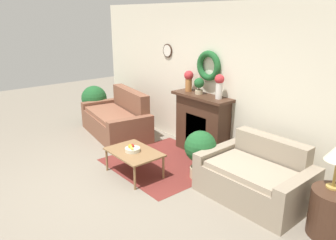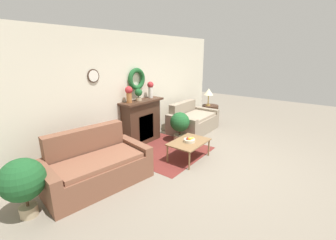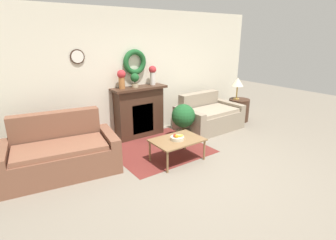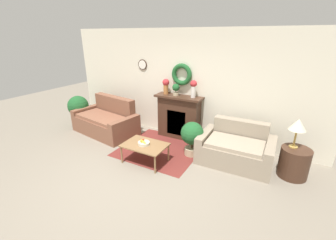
{
  "view_description": "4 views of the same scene",
  "coord_description": "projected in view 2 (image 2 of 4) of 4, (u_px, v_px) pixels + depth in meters",
  "views": [
    {
      "loc": [
        3.96,
        -1.91,
        2.5
      ],
      "look_at": [
        -0.01,
        1.4,
        0.82
      ],
      "focal_mm": 35.0,
      "sensor_mm": 36.0,
      "label": 1
    },
    {
      "loc": [
        -3.94,
        -1.61,
        2.23
      ],
      "look_at": [
        -0.3,
        1.17,
        0.86
      ],
      "focal_mm": 24.0,
      "sensor_mm": 36.0,
      "label": 2
    },
    {
      "loc": [
        -2.75,
        -2.65,
        2.17
      ],
      "look_at": [
        -0.03,
        1.13,
        0.66
      ],
      "focal_mm": 28.0,
      "sensor_mm": 36.0,
      "label": 3
    },
    {
      "loc": [
        2.33,
        -2.68,
        2.54
      ],
      "look_at": [
        0.05,
        1.5,
        0.73
      ],
      "focal_mm": 24.0,
      "sensor_mm": 36.0,
      "label": 4
    }
  ],
  "objects": [
    {
      "name": "vase_on_mantel_right",
      "position": [
        150.0,
        88.0,
        5.75
      ],
      "size": [
        0.16,
        0.16,
        0.42
      ],
      "color": "silver",
      "rests_on": "fireplace"
    },
    {
      "name": "fruit_bowl",
      "position": [
        189.0,
        140.0,
        4.8
      ],
      "size": [
        0.24,
        0.24,
        0.11
      ],
      "color": "beige",
      "rests_on": "coffee_table"
    },
    {
      "name": "ground_plane",
      "position": [
        222.0,
        167.0,
        4.58
      ],
      "size": [
        16.0,
        16.0,
        0.0
      ],
      "primitive_type": "plane",
      "color": "gray"
    },
    {
      "name": "floor_rug",
      "position": [
        165.0,
        151.0,
        5.33
      ],
      "size": [
        1.8,
        1.72,
        0.01
      ],
      "color": "maroon",
      "rests_on": "ground_plane"
    },
    {
      "name": "fireplace",
      "position": [
        142.0,
        122.0,
        5.69
      ],
      "size": [
        1.21,
        0.41,
        1.12
      ],
      "color": "#42281C",
      "rests_on": "ground_plane"
    },
    {
      "name": "potted_plant_on_mantel",
      "position": [
        139.0,
        94.0,
        5.41
      ],
      "size": [
        0.18,
        0.18,
        0.3
      ],
      "color": "tan",
      "rests_on": "fireplace"
    },
    {
      "name": "potted_plant_floor_by_couch",
      "position": [
        23.0,
        181.0,
        3.06
      ],
      "size": [
        0.6,
        0.6,
        0.88
      ],
      "color": "tan",
      "rests_on": "ground_plane"
    },
    {
      "name": "coffee_table",
      "position": [
        189.0,
        143.0,
        4.85
      ],
      "size": [
        0.9,
        0.62,
        0.41
      ],
      "color": "olive",
      "rests_on": "ground_plane"
    },
    {
      "name": "loveseat_right",
      "position": [
        192.0,
        121.0,
        6.68
      ],
      "size": [
        1.5,
        0.99,
        0.82
      ],
      "rotation": [
        0.0,
        0.0,
        0.01
      ],
      "color": "gray",
      "rests_on": "ground_plane"
    },
    {
      "name": "couch_left",
      "position": [
        96.0,
        166.0,
        3.94
      ],
      "size": [
        1.9,
        1.21,
        0.95
      ],
      "rotation": [
        0.0,
        0.0,
        -0.16
      ],
      "color": "brown",
      "rests_on": "ground_plane"
    },
    {
      "name": "table_lamp",
      "position": [
        209.0,
        92.0,
        7.27
      ],
      "size": [
        0.3,
        0.3,
        0.56
      ],
      "color": "#B28E42",
      "rests_on": "side_table_by_loveseat"
    },
    {
      "name": "potted_plant_floor_by_loveseat",
      "position": [
        180.0,
        124.0,
        5.82
      ],
      "size": [
        0.51,
        0.51,
        0.78
      ],
      "color": "tan",
      "rests_on": "ground_plane"
    },
    {
      "name": "vase_on_mantel_left",
      "position": [
        129.0,
        93.0,
        5.18
      ],
      "size": [
        0.18,
        0.18,
        0.39
      ],
      "color": "#AD6B38",
      "rests_on": "fireplace"
    },
    {
      "name": "side_table_by_loveseat",
      "position": [
        210.0,
        114.0,
        7.5
      ],
      "size": [
        0.53,
        0.53,
        0.58
      ],
      "color": "#42281C",
      "rests_on": "ground_plane"
    },
    {
      "name": "wall_back",
      "position": [
        135.0,
        90.0,
        5.6
      ],
      "size": [
        6.8,
        0.18,
        2.7
      ],
      "color": "beige",
      "rests_on": "ground_plane"
    }
  ]
}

